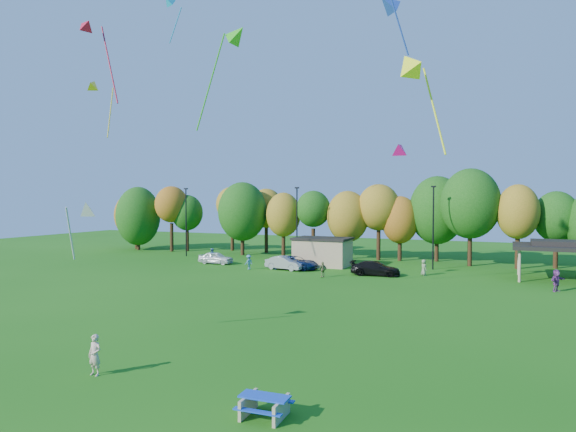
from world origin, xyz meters
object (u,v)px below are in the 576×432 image
at_px(car_a, 216,258).
at_px(car_d, 375,268).
at_px(car_b, 285,263).
at_px(picnic_table, 265,405).
at_px(kite_flyer, 95,355).
at_px(car_c, 295,263).

xyz_separation_m(car_a, car_d, (19.48, -1.48, 0.01)).
distance_m(car_a, car_b, 9.63).
distance_m(picnic_table, kite_flyer, 8.75).
xyz_separation_m(picnic_table, car_b, (-14.41, 34.45, 0.29)).
distance_m(picnic_table, car_a, 43.07).
relative_size(picnic_table, car_a, 0.44).
height_order(picnic_table, car_d, car_d).
bearing_deg(car_a, kite_flyer, -158.62).
bearing_deg(car_c, car_b, 128.18).
distance_m(car_b, car_d, 9.94).
bearing_deg(picnic_table, car_c, 108.55).
distance_m(picnic_table, car_d, 34.60).
height_order(kite_flyer, car_d, kite_flyer).
height_order(car_a, car_c, car_c).
bearing_deg(picnic_table, car_b, 110.17).
distance_m(car_b, car_c, 1.10).
relative_size(car_a, car_c, 0.80).
bearing_deg(car_d, kite_flyer, 167.03).
xyz_separation_m(kite_flyer, car_a, (-15.25, 34.91, -0.19)).
bearing_deg(car_a, picnic_table, -148.44).
distance_m(kite_flyer, car_d, 33.69).
height_order(picnic_table, car_c, car_c).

